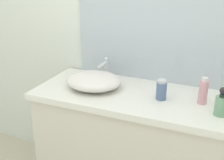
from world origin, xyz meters
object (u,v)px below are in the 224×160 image
at_px(sink_basin, 94,81).
at_px(soap_dispenser, 221,104).
at_px(lotion_bottle, 161,90).
at_px(perfume_bottle, 203,91).

bearing_deg(sink_basin, soap_dispenser, -5.71).
relative_size(soap_dispenser, lotion_bottle, 1.29).
bearing_deg(soap_dispenser, lotion_bottle, 167.46).
xyz_separation_m(soap_dispenser, perfume_bottle, (-0.11, 0.12, 0.01)).
distance_m(soap_dispenser, lotion_bottle, 0.36).
bearing_deg(perfume_bottle, sink_basin, -177.23).
height_order(sink_basin, lotion_bottle, lotion_bottle).
bearing_deg(perfume_bottle, soap_dispenser, -47.23).
height_order(sink_basin, perfume_bottle, perfume_bottle).
height_order(sink_basin, soap_dispenser, soap_dispenser).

